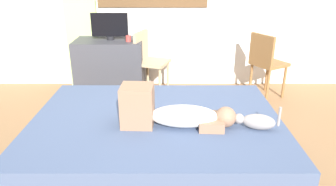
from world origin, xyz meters
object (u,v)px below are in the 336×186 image
object	(u,v)px
person_lying	(172,113)
chair_by_desk	(148,58)
chair_spare	(266,61)
tv_monitor	(110,26)
cup	(128,39)
cat	(256,121)
bed	(157,139)
desk	(110,67)

from	to	relation	value
person_lying	chair_by_desk	distance (m)	1.77
person_lying	chair_spare	size ratio (longest dim) A/B	1.09
person_lying	tv_monitor	xyz separation A→B (m)	(-0.79, 1.82, 0.39)
cup	chair_spare	world-z (taller)	chair_spare
person_lying	tv_monitor	distance (m)	2.02
cat	chair_spare	size ratio (longest dim) A/B	0.41
bed	desk	xyz separation A→B (m)	(-0.69, 1.68, 0.16)
person_lying	tv_monitor	bearing A→B (deg)	113.57
tv_monitor	chair_spare	xyz separation A→B (m)	(2.03, -0.19, -0.41)
chair_spare	desk	bearing A→B (deg)	174.61
chair_spare	person_lying	bearing A→B (deg)	-127.20
cat	tv_monitor	world-z (taller)	tv_monitor
bed	tv_monitor	xyz separation A→B (m)	(-0.66, 1.68, 0.71)
tv_monitor	cup	distance (m)	0.31
person_lying	desk	size ratio (longest dim) A/B	1.04
bed	cat	distance (m)	0.88
tv_monitor	chair_by_desk	size ratio (longest dim) A/B	0.56
bed	cat	size ratio (longest dim) A/B	6.30
cat	desk	xyz separation A→B (m)	(-1.50, 1.89, -0.12)
bed	chair_spare	bearing A→B (deg)	47.36
desk	tv_monitor	size ratio (longest dim) A/B	1.87
desk	chair_by_desk	world-z (taller)	chair_by_desk
person_lying	tv_monitor	size ratio (longest dim) A/B	1.96
cup	tv_monitor	bearing A→B (deg)	157.21
desk	chair_spare	world-z (taller)	chair_spare
cat	person_lying	bearing A→B (deg)	174.44
person_lying	cat	bearing A→B (deg)	-5.56
person_lying	cup	xyz separation A→B (m)	(-0.54, 1.72, 0.24)
bed	chair_by_desk	size ratio (longest dim) A/B	2.57
cat	bed	bearing A→B (deg)	165.66
person_lying	cup	distance (m)	1.82
bed	cup	distance (m)	1.73
tv_monitor	chair_spare	distance (m)	2.08
bed	cat	bearing A→B (deg)	-14.34
tv_monitor	bed	bearing A→B (deg)	-68.51
chair_by_desk	person_lying	bearing A→B (deg)	-80.34
desk	person_lying	bearing A→B (deg)	-65.73
chair_by_desk	cat	bearing A→B (deg)	-61.70
person_lying	chair_spare	xyz separation A→B (m)	(1.24, 1.63, -0.03)
person_lying	cat	world-z (taller)	person_lying
cat	chair_spare	xyz separation A→B (m)	(0.56, 1.69, 0.02)
bed	desk	distance (m)	1.82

